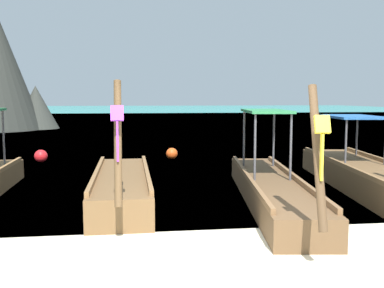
% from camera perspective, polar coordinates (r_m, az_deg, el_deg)
% --- Properties ---
extents(ground, '(120.00, 120.00, 0.00)m').
position_cam_1_polar(ground, '(6.68, 3.67, -13.87)').
color(ground, beige).
extents(sea_water, '(120.00, 120.00, 0.00)m').
position_cam_1_polar(sea_water, '(67.40, -6.43, 3.99)').
color(sea_water, teal).
rests_on(sea_water, ground).
extents(longtail_boat_violet_ribbon, '(1.21, 5.56, 2.56)m').
position_cam_1_polar(longtail_boat_violet_ribbon, '(9.97, -8.95, -5.40)').
color(longtail_boat_violet_ribbon, brown).
rests_on(longtail_boat_violet_ribbon, ground).
extents(longtail_boat_yellow_ribbon, '(1.90, 7.15, 2.45)m').
position_cam_1_polar(longtail_boat_yellow_ribbon, '(9.82, 10.04, -5.48)').
color(longtail_boat_yellow_ribbon, brown).
rests_on(longtail_boat_yellow_ribbon, ground).
extents(longtail_boat_blue_ribbon, '(2.18, 6.86, 2.83)m').
position_cam_1_polar(longtail_boat_blue_ribbon, '(12.04, 20.90, -3.55)').
color(longtail_boat_blue_ribbon, brown).
rests_on(longtail_boat_blue_ribbon, ground).
extents(mooring_buoy_near, '(0.42, 0.42, 0.42)m').
position_cam_1_polar(mooring_buoy_near, '(16.37, -2.60, -1.24)').
color(mooring_buoy_near, '#EA5119').
rests_on(mooring_buoy_near, sea_water).
extents(mooring_buoy_far, '(0.45, 0.45, 0.45)m').
position_cam_1_polar(mooring_buoy_far, '(16.42, -18.77, -1.48)').
color(mooring_buoy_far, red).
rests_on(mooring_buoy_far, sea_water).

